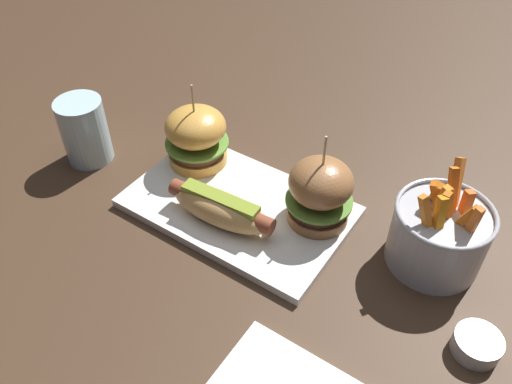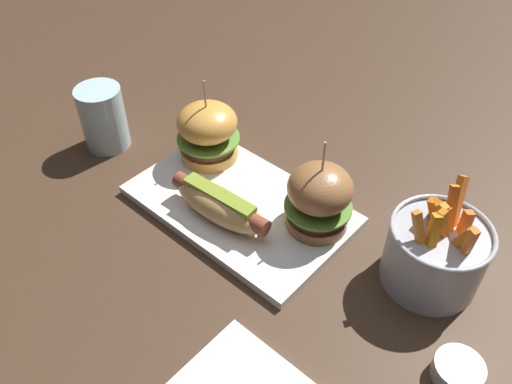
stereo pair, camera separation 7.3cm
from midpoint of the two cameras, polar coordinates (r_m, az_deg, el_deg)
ground_plane at (r=0.78m, az=-4.64°, el=-2.13°), size 3.00×3.00×0.00m
platter_main at (r=0.77m, az=-4.67°, el=-1.76°), size 0.32×0.20×0.01m
hot_dog at (r=0.73m, az=-6.99°, el=-1.71°), size 0.16×0.06×0.05m
slider_left at (r=0.82m, az=-9.06°, el=5.94°), size 0.10×0.10×0.14m
slider_right at (r=0.71m, az=4.12°, el=-0.10°), size 0.09×0.09×0.14m
fries_bucket at (r=0.71m, az=16.56°, el=-4.59°), size 0.13×0.13×0.14m
sauce_ramekin at (r=0.66m, az=20.02°, el=-15.51°), size 0.06×0.06×0.02m
water_glass at (r=0.89m, az=-20.46°, el=6.18°), size 0.07×0.07×0.11m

